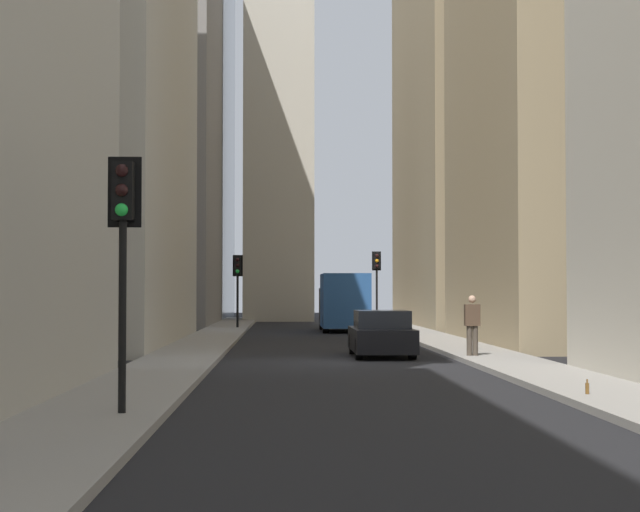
# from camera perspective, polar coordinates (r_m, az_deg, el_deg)

# --- Properties ---
(ground_plane) EXTENTS (135.00, 135.00, 0.00)m
(ground_plane) POSITION_cam_1_polar(r_m,az_deg,el_deg) (29.56, 1.08, -5.81)
(ground_plane) COLOR black
(sidewalk_right) EXTENTS (90.00, 2.20, 0.14)m
(sidewalk_right) POSITION_cam_1_polar(r_m,az_deg,el_deg) (29.66, -7.68, -5.64)
(sidewalk_right) COLOR gray
(sidewalk_right) RESTS_ON ground_plane
(sidewalk_left) EXTENTS (90.00, 2.20, 0.14)m
(sidewalk_left) POSITION_cam_1_polar(r_m,az_deg,el_deg) (30.13, 9.70, -5.58)
(sidewalk_left) COLOR gray
(sidewalk_left) RESTS_ON ground_plane
(building_left_far) EXTENTS (19.60, 10.50, 26.29)m
(building_left_far) POSITION_cam_1_polar(r_m,az_deg,el_deg) (61.15, 9.64, 8.61)
(building_left_far) COLOR #9E8966
(building_left_far) RESTS_ON ground_plane
(building_left_midfar) EXTENTS (14.56, 10.50, 24.77)m
(building_left_midfar) POSITION_cam_1_polar(r_m,az_deg,el_deg) (42.09, 15.25, 12.44)
(building_left_midfar) COLOR #9E8966
(building_left_midfar) RESTS_ON ground_plane
(building_right_midfar) EXTENTS (17.89, 10.50, 23.14)m
(building_right_midfar) POSITION_cam_1_polar(r_m,az_deg,el_deg) (41.41, -14.81, 11.52)
(building_right_midfar) COLOR beige
(building_right_midfar) RESTS_ON ground_plane
(building_right_far) EXTENTS (14.04, 10.00, 24.84)m
(building_right_far) POSITION_cam_1_polar(r_m,az_deg,el_deg) (62.38, -10.37, 7.72)
(building_right_far) COLOR gray
(building_right_far) RESTS_ON ground_plane
(church_spire) EXTENTS (5.15, 5.15, 39.55)m
(church_spire) POSITION_cam_1_polar(r_m,az_deg,el_deg) (72.76, -2.25, 12.96)
(church_spire) COLOR beige
(church_spire) RESTS_ON ground_plane
(delivery_truck) EXTENTS (6.46, 2.25, 2.84)m
(delivery_truck) POSITION_cam_1_polar(r_m,az_deg,el_deg) (51.93, 1.30, -2.53)
(delivery_truck) COLOR #285699
(delivery_truck) RESTS_ON ground_plane
(sedan_black) EXTENTS (4.30, 1.78, 1.42)m
(sedan_black) POSITION_cam_1_polar(r_m,az_deg,el_deg) (31.91, 3.38, -4.33)
(sedan_black) COLOR black
(sedan_black) RESTS_ON ground_plane
(traffic_light_foreground) EXTENTS (0.43, 0.52, 3.95)m
(traffic_light_foreground) POSITION_cam_1_polar(r_m,az_deg,el_deg) (16.31, -10.71, 1.76)
(traffic_light_foreground) COLOR black
(traffic_light_foreground) RESTS_ON sidewalk_right
(traffic_light_midblock) EXTENTS (0.43, 0.52, 3.73)m
(traffic_light_midblock) POSITION_cam_1_polar(r_m,az_deg,el_deg) (53.87, -4.52, -0.99)
(traffic_light_midblock) COLOR black
(traffic_light_midblock) RESTS_ON sidewalk_right
(traffic_light_far_junction) EXTENTS (0.43, 0.52, 4.15)m
(traffic_light_far_junction) POSITION_cam_1_polar(r_m,az_deg,el_deg) (60.15, 3.12, -0.79)
(traffic_light_far_junction) COLOR black
(traffic_light_far_junction) RESTS_ON sidewalk_left
(pedestrian) EXTENTS (0.26, 0.44, 1.74)m
(pedestrian) POSITION_cam_1_polar(r_m,az_deg,el_deg) (30.50, 8.31, -3.62)
(pedestrian) COLOR #473D33
(pedestrian) RESTS_ON sidewalk_left
(discarded_bottle) EXTENTS (0.07, 0.07, 0.27)m
(discarded_bottle) POSITION_cam_1_polar(r_m,az_deg,el_deg) (19.60, 14.38, -7.00)
(discarded_bottle) COLOR brown
(discarded_bottle) RESTS_ON sidewalk_left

